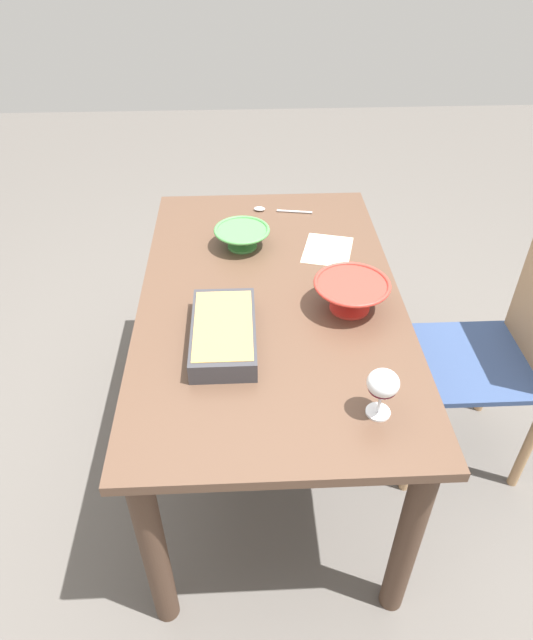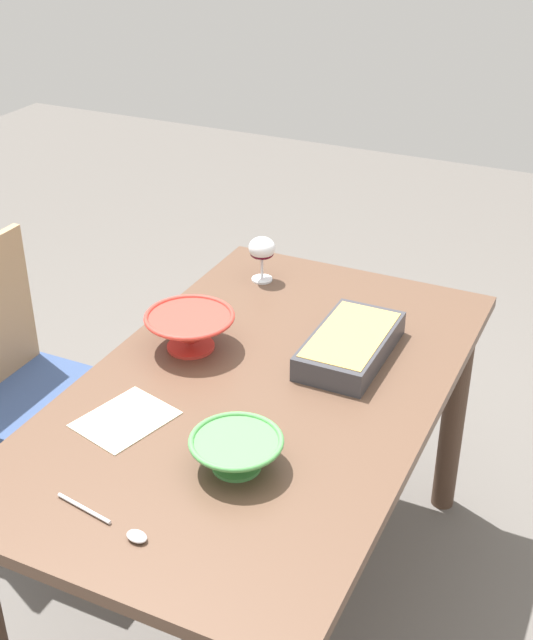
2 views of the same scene
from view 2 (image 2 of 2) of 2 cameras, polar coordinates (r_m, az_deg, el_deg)
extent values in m
plane|color=#5B5651|center=(2.53, -0.34, -18.58)|extent=(8.00, 8.00, 0.00)
cube|color=brown|center=(2.05, -0.40, -4.82)|extent=(1.41, 0.83, 0.03)
cylinder|color=#493427|center=(2.67, 12.48, -6.15)|extent=(0.07, 0.07, 0.71)
cylinder|color=#493427|center=(2.86, -1.14, -2.80)|extent=(0.07, 0.07, 0.71)
cube|color=#334772|center=(2.55, -14.24, -5.46)|extent=(0.41, 0.45, 0.02)
cylinder|color=tan|center=(2.48, -12.43, -13.37)|extent=(0.04, 0.04, 0.45)
cylinder|color=tan|center=(2.70, -7.72, -8.67)|extent=(0.04, 0.04, 0.45)
cylinder|color=tan|center=(2.91, -14.63, -6.32)|extent=(0.04, 0.04, 0.45)
cylinder|color=white|center=(2.53, -0.30, 2.76)|extent=(0.06, 0.06, 0.01)
cylinder|color=white|center=(2.51, -0.31, 3.51)|extent=(0.01, 0.01, 0.07)
ellipsoid|color=white|center=(2.48, -0.31, 4.88)|extent=(0.08, 0.08, 0.07)
ellipsoid|color=#4C0A19|center=(2.49, -0.31, 4.50)|extent=(0.07, 0.07, 0.03)
cube|color=#38383D|center=(2.15, 5.66, -1.70)|extent=(0.34, 0.18, 0.06)
cube|color=tan|center=(2.14, 5.69, -1.16)|extent=(0.31, 0.16, 0.02)
cylinder|color=#4C994C|center=(1.79, -2.02, -9.74)|extent=(0.10, 0.10, 0.01)
cone|color=#4C994C|center=(1.77, -2.04, -8.89)|extent=(0.19, 0.19, 0.06)
torus|color=#4C994C|center=(1.75, -2.06, -8.12)|extent=(0.20, 0.20, 0.01)
cylinder|color=red|center=(2.19, -5.11, -1.77)|extent=(0.12, 0.12, 0.01)
cone|color=red|center=(2.17, -5.16, -0.74)|extent=(0.22, 0.22, 0.08)
torus|color=red|center=(2.15, -5.21, 0.22)|extent=(0.23, 0.23, 0.01)
cylinder|color=silver|center=(1.73, -12.18, -12.28)|extent=(0.03, 0.14, 0.01)
ellipsoid|color=silver|center=(1.65, -8.72, -14.19)|extent=(0.04, 0.05, 0.01)
cube|color=beige|center=(1.95, -9.47, -6.61)|extent=(0.24, 0.21, 0.00)
camera|label=1|loc=(3.04, 14.52, 27.24)|focal=31.64mm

